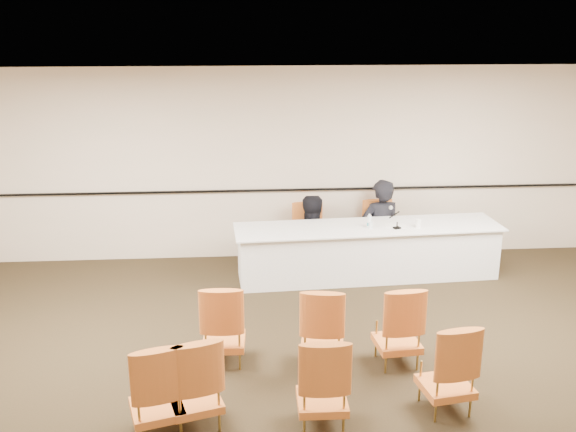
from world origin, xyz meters
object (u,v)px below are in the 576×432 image
at_px(microphone, 397,218).
at_px(aud_chair_back_left, 194,380).
at_px(panelist_second, 309,248).
at_px(aud_chair_front_mid, 322,326).
at_px(aud_chair_front_right, 398,324).
at_px(drinking_glass, 371,225).
at_px(aud_chair_extra, 156,387).
at_px(aud_chair_back_mid, 322,380).
at_px(aud_chair_back_right, 447,366).
at_px(coffee_cup, 418,224).
at_px(panelist_second_chair, 309,236).
at_px(panelist_main_chair, 380,233).
at_px(water_bottle, 369,221).
at_px(panel_table, 367,251).
at_px(panelist_main, 380,236).
at_px(aud_chair_front_left, 223,323).

xyz_separation_m(microphone, aud_chair_back_left, (-2.69, -3.36, -0.46)).
bearing_deg(panelist_second, aud_chair_front_mid, 68.99).
height_order(aud_chair_front_right, aud_chair_back_left, same).
xyz_separation_m(drinking_glass, aud_chair_extra, (-2.65, -3.49, -0.35)).
distance_m(aud_chair_back_mid, aud_chair_back_right, 1.24).
distance_m(aud_chair_front_mid, aud_chair_front_right, 0.83).
distance_m(coffee_cup, aud_chair_extra, 4.83).
xyz_separation_m(panelist_second_chair, aud_chair_front_mid, (-0.17, -3.02, 0.00)).
xyz_separation_m(panelist_main_chair, aud_chair_front_mid, (-1.29, -3.09, 0.00)).
bearing_deg(water_bottle, panel_table, 86.19).
bearing_deg(water_bottle, coffee_cup, -3.85).
height_order(aud_chair_front_mid, aud_chair_front_right, same).
bearing_deg(drinking_glass, aud_chair_front_mid, -112.43).
bearing_deg(aud_chair_back_right, coffee_cup, 70.69).
bearing_deg(aud_chair_back_mid, aud_chair_back_right, 8.64).
distance_m(panel_table, aud_chair_extra, 4.46).
xyz_separation_m(microphone, aud_chair_extra, (-3.03, -3.46, -0.46)).
height_order(aud_chair_back_left, aud_chair_extra, same).
xyz_separation_m(aud_chair_back_mid, aud_chair_extra, (-1.52, -0.01, 0.00)).
distance_m(water_bottle, aud_chair_back_mid, 3.70).
relative_size(panelist_main, aud_chair_back_mid, 1.90).
bearing_deg(panelist_main_chair, aud_chair_front_mid, -116.02).
bearing_deg(aud_chair_back_right, aud_chair_front_left, 144.55).
bearing_deg(panelist_second, aud_chair_extra, 48.27).
relative_size(panelist_main_chair, panelist_second, 0.56).
bearing_deg(aud_chair_front_mid, panelist_main, 76.14).
relative_size(panelist_main, microphone, 5.91).
height_order(water_bottle, aud_chair_back_right, water_bottle).
height_order(panelist_second, aud_chair_front_mid, panelist_second).
bearing_deg(coffee_cup, panelist_second_chair, 156.64).
xyz_separation_m(aud_chair_back_left, aud_chair_back_right, (2.41, 0.08, 0.00)).
relative_size(aud_chair_front_left, aud_chair_extra, 1.00).
distance_m(panelist_second, aud_chair_back_left, 4.30).
xyz_separation_m(panelist_main, aud_chair_front_left, (-2.36, -2.94, 0.05)).
xyz_separation_m(panelist_second_chair, microphone, (1.20, -0.66, 0.46)).
height_order(panelist_main, coffee_cup, panelist_main).
xyz_separation_m(aud_chair_back_left, aud_chair_extra, (-0.34, -0.09, 0.00)).
height_order(water_bottle, aud_chair_back_left, water_bottle).
relative_size(aud_chair_front_right, aud_chair_back_left, 1.00).
xyz_separation_m(microphone, aud_chair_front_left, (-2.44, -2.21, -0.46)).
bearing_deg(aud_chair_extra, microphone, 32.97).
relative_size(panelist_main_chair, aud_chair_front_right, 1.00).
height_order(panelist_second, aud_chair_back_mid, panelist_second).
bearing_deg(coffee_cup, aud_chair_back_right, -100.15).
bearing_deg(panelist_main, aud_chair_back_mid, 59.11).
bearing_deg(panelist_second, panelist_main, 165.70).
bearing_deg(aud_chair_extra, panel_table, 37.88).
bearing_deg(aud_chair_back_left, panelist_second_chair, 53.34).
relative_size(microphone, aud_chair_front_mid, 0.32).
bearing_deg(panel_table, aud_chair_extra, -129.75).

